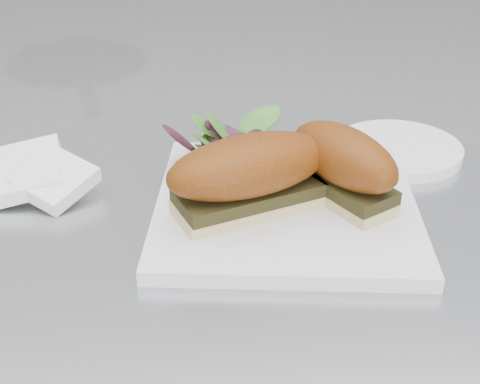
% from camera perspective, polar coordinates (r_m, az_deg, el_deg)
% --- Properties ---
extents(plate, '(0.31, 0.31, 0.02)m').
position_cam_1_polar(plate, '(0.72, 3.92, -1.15)').
color(plate, white).
rests_on(plate, table).
extents(sandwich_left, '(0.19, 0.13, 0.08)m').
position_cam_1_polar(sandwich_left, '(0.68, 0.82, 1.63)').
color(sandwich_left, beige).
rests_on(sandwich_left, plate).
extents(sandwich_right, '(0.13, 0.16, 0.08)m').
position_cam_1_polar(sandwich_right, '(0.70, 8.77, 2.42)').
color(sandwich_right, beige).
rests_on(sandwich_right, plate).
extents(salad, '(0.12, 0.12, 0.05)m').
position_cam_1_polar(salad, '(0.77, -0.70, 3.87)').
color(salad, '#3F8B2D').
rests_on(salad, plate).
extents(napkin, '(0.14, 0.14, 0.02)m').
position_cam_1_polar(napkin, '(0.79, -16.78, 0.49)').
color(napkin, white).
rests_on(napkin, table).
extents(saucer, '(0.16, 0.16, 0.01)m').
position_cam_1_polar(saucer, '(0.87, 13.35, 3.56)').
color(saucer, white).
rests_on(saucer, table).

